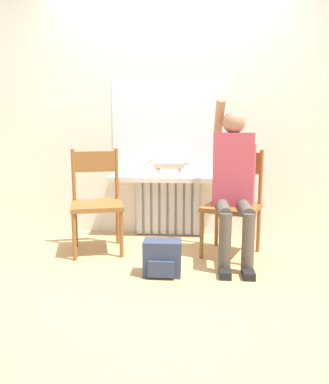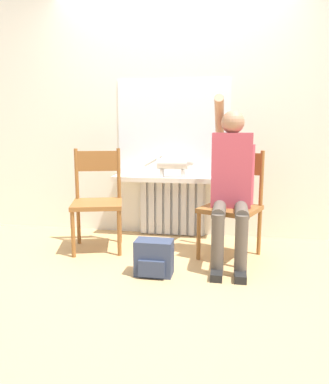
{
  "view_description": "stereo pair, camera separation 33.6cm",
  "coord_description": "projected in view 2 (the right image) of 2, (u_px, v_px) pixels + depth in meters",
  "views": [
    {
      "loc": [
        0.27,
        -2.77,
        1.14
      ],
      "look_at": [
        0.0,
        0.69,
        0.55
      ],
      "focal_mm": 35.0,
      "sensor_mm": 36.0,
      "label": 1
    },
    {
      "loc": [
        0.61,
        -2.73,
        1.14
      ],
      "look_at": [
        0.0,
        0.69,
        0.55
      ],
      "focal_mm": 35.0,
      "sensor_mm": 36.0,
      "label": 2
    }
  ],
  "objects": [
    {
      "name": "windowsill",
      "position": [
        171.0,
        179.0,
        3.89
      ],
      "size": [
        1.23,
        0.24,
        0.05
      ],
      "color": "silver",
      "rests_on": "radiator"
    },
    {
      "name": "backpack",
      "position": [
        154.0,
        258.0,
        2.93
      ],
      "size": [
        0.29,
        0.21,
        0.28
      ],
      "color": "#333D56",
      "rests_on": "ground_plane"
    },
    {
      "name": "cat",
      "position": [
        174.0,
        164.0,
        3.82
      ],
      "size": [
        0.52,
        0.12,
        0.23
      ],
      "color": "silver",
      "rests_on": "windowsill"
    },
    {
      "name": "window_glass",
      "position": [
        173.0,
        128.0,
        3.91
      ],
      "size": [
        1.18,
        0.01,
        0.99
      ],
      "color": "white",
      "rests_on": "windowsill"
    },
    {
      "name": "radiator",
      "position": [
        172.0,
        208.0,
        4.01
      ],
      "size": [
        0.7,
        0.08,
        0.59
      ],
      "color": "silver",
      "rests_on": "ground_plane"
    },
    {
      "name": "ground_plane",
      "position": [
        149.0,
        275.0,
        2.94
      ],
      "size": [
        12.0,
        12.0,
        0.0
      ],
      "primitive_type": "plane",
      "color": "tan"
    },
    {
      "name": "chair_right",
      "position": [
        232.0,
        203.0,
        3.32
      ],
      "size": [
        0.6,
        0.6,
        0.95
      ],
      "rotation": [
        0.0,
        0.0,
        -0.38
      ],
      "color": "brown",
      "rests_on": "ground_plane"
    },
    {
      "name": "wall_with_window",
      "position": [
        174.0,
        108.0,
        3.91
      ],
      "size": [
        7.0,
        0.06,
        2.7
      ],
      "color": "white",
      "rests_on": "ground_plane"
    },
    {
      "name": "chair_left",
      "position": [
        97.0,
        199.0,
        3.54
      ],
      "size": [
        0.57,
        0.57,
        0.95
      ],
      "rotation": [
        0.0,
        0.0,
        0.28
      ],
      "color": "brown",
      "rests_on": "ground_plane"
    },
    {
      "name": "person",
      "position": [
        231.0,
        180.0,
        3.17
      ],
      "size": [
        0.36,
        1.02,
        1.42
      ],
      "color": "brown",
      "rests_on": "ground_plane"
    }
  ]
}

